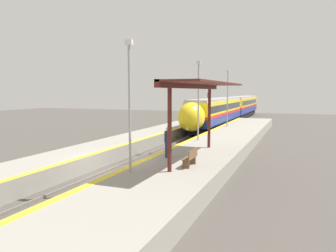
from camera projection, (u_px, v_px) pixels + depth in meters
ground_plane at (113, 175)px, 18.74m from camera, size 120.00×120.00×0.00m
rail_left at (102, 173)px, 19.00m from camera, size 0.08×90.00×0.15m
rail_right at (124, 175)px, 18.47m from camera, size 0.08×90.00×0.15m
train at (231, 108)px, 50.19m from camera, size 2.74×42.65×3.91m
platform_right at (179, 173)px, 17.21m from camera, size 4.66×64.00×0.99m
platform_left at (66, 162)px, 19.92m from camera, size 3.30×64.00×0.99m
platform_bench at (191, 157)px, 16.68m from camera, size 0.44×1.40×0.89m
person_waiting at (168, 142)px, 18.84m from camera, size 0.36×0.23×1.78m
railway_signal at (208, 106)px, 46.00m from camera, size 0.28×0.28×4.63m
lamppost_near at (129, 99)px, 15.12m from camera, size 0.36×0.20×6.15m
lamppost_mid at (198, 96)px, 25.41m from camera, size 0.36×0.20×6.15m
lamppost_far at (228, 95)px, 35.70m from camera, size 0.36×0.20×6.15m
station_canopy at (203, 88)px, 18.35m from camera, size 2.02×10.30×4.33m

